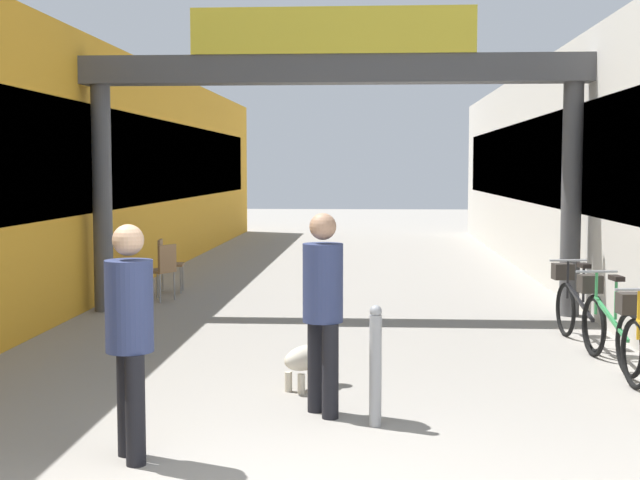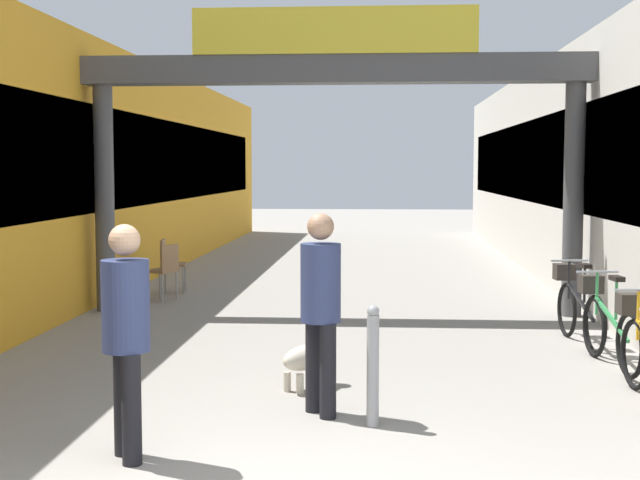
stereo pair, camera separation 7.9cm
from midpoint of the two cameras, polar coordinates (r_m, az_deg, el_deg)
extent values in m
cube|color=gold|center=(17.01, -15.75, 4.24)|extent=(3.00, 26.00, 4.04)
cube|color=black|center=(16.57, -10.93, 5.02)|extent=(0.04, 23.40, 1.62)
cube|color=beige|center=(16.62, 19.63, 4.14)|extent=(3.00, 26.00, 4.04)
cube|color=black|center=(16.29, 14.61, 4.97)|extent=(0.04, 23.40, 1.62)
cylinder|color=#4C4C4F|center=(13.30, -13.46, 2.57)|extent=(0.28, 0.28, 3.27)
cylinder|color=#4C4C4F|center=(12.97, 16.08, 2.47)|extent=(0.28, 0.28, 3.27)
cube|color=#4C4C4F|center=(12.77, 1.14, 10.85)|extent=(7.40, 0.44, 0.39)
cube|color=yellow|center=(12.64, 1.09, 13.28)|extent=(3.96, 0.10, 0.64)
cylinder|color=black|center=(7.69, -0.12, -8.05)|extent=(0.19, 0.19, 0.80)
cylinder|color=black|center=(7.49, 0.81, -8.40)|extent=(0.19, 0.19, 0.80)
cylinder|color=navy|center=(7.46, 0.34, -2.75)|extent=(0.47, 0.47, 0.66)
sphere|color=tan|center=(7.41, 0.34, 0.87)|extent=(0.31, 0.31, 0.23)
cylinder|color=black|center=(6.49, -11.63, -10.59)|extent=(0.19, 0.19, 0.79)
cylinder|color=black|center=(6.71, -12.14, -10.08)|extent=(0.19, 0.19, 0.79)
cylinder|color=navy|center=(6.45, -11.99, -4.14)|extent=(0.46, 0.46, 0.65)
sphere|color=tan|center=(6.40, -12.06, 0.00)|extent=(0.30, 0.30, 0.22)
ellipsoid|color=beige|center=(8.47, -0.70, -7.53)|extent=(0.53, 0.63, 0.23)
sphere|color=beige|center=(8.66, 0.37, -6.71)|extent=(0.27, 0.27, 0.20)
sphere|color=white|center=(8.61, 0.02, -7.41)|extent=(0.19, 0.19, 0.14)
cylinder|color=beige|center=(8.70, -0.39, -8.62)|extent=(0.10, 0.10, 0.19)
cylinder|color=beige|center=(8.61, 0.43, -8.76)|extent=(0.10, 0.10, 0.19)
cylinder|color=beige|center=(8.43, -1.85, -9.05)|extent=(0.10, 0.10, 0.19)
cylinder|color=beige|center=(8.34, -1.02, -9.20)|extent=(0.10, 0.10, 0.19)
torus|color=black|center=(8.96, 19.73, -6.91)|extent=(0.10, 0.67, 0.67)
cylinder|color=gold|center=(8.84, 19.94, -4.57)|extent=(0.03, 0.03, 0.46)
cylinder|color=gray|center=(8.81, 19.98, -3.03)|extent=(0.46, 0.07, 0.03)
cube|color=#332D28|center=(9.01, 19.50, -3.87)|extent=(0.26, 0.22, 0.20)
torus|color=black|center=(10.33, 17.35, -5.34)|extent=(0.12, 0.67, 0.67)
torus|color=black|center=(9.39, 19.44, -6.38)|extent=(0.12, 0.67, 0.67)
cube|color=#338C4C|center=(9.83, 18.37, -4.80)|extent=(0.14, 0.94, 0.34)
cylinder|color=#338C4C|center=(9.69, 18.65, -3.63)|extent=(0.04, 0.04, 0.42)
cube|color=black|center=(9.66, 18.69, -2.34)|extent=(0.12, 0.23, 0.05)
cylinder|color=#338C4C|center=(10.22, 17.51, -3.30)|extent=(0.04, 0.04, 0.46)
cylinder|color=gray|center=(10.19, 17.55, -1.96)|extent=(0.46, 0.08, 0.03)
cube|color=#332D28|center=(10.40, 17.15, -2.71)|extent=(0.26, 0.22, 0.20)
torus|color=black|center=(11.46, 15.71, -4.33)|extent=(0.12, 0.67, 0.67)
torus|color=black|center=(10.51, 17.41, -5.18)|extent=(0.12, 0.67, 0.67)
cube|color=black|center=(10.96, 16.55, -3.81)|extent=(0.14, 0.94, 0.34)
cylinder|color=black|center=(10.81, 16.78, -2.75)|extent=(0.04, 0.04, 0.42)
cube|color=black|center=(10.79, 16.80, -1.59)|extent=(0.12, 0.23, 0.05)
cylinder|color=black|center=(11.35, 15.85, -2.48)|extent=(0.04, 0.04, 0.46)
cylinder|color=gray|center=(11.33, 15.87, -1.28)|extent=(0.46, 0.08, 0.03)
cube|color=#332D28|center=(11.53, 15.55, -1.97)|extent=(0.26, 0.22, 0.20)
cylinder|color=gray|center=(7.27, 3.72, -8.36)|extent=(0.10, 0.10, 0.91)
sphere|color=gray|center=(7.17, 3.74, -4.58)|extent=(0.10, 0.10, 0.10)
cylinder|color=gray|center=(14.25, -10.94, -2.96)|extent=(0.04, 0.04, 0.45)
cylinder|color=gray|center=(14.50, -10.06, -2.81)|extent=(0.04, 0.04, 0.45)
cylinder|color=gray|center=(14.03, -9.90, -3.06)|extent=(0.04, 0.04, 0.45)
cylinder|color=gray|center=(14.29, -9.02, -2.91)|extent=(0.04, 0.04, 0.45)
cube|color=olive|center=(14.24, -9.99, -1.96)|extent=(0.54, 0.54, 0.04)
cube|color=olive|center=(14.10, -9.45, -1.11)|extent=(0.21, 0.38, 0.40)
cylinder|color=gray|center=(15.31, -8.47, -2.40)|extent=(0.03, 0.03, 0.45)
cylinder|color=gray|center=(14.98, -8.60, -2.56)|extent=(0.03, 0.03, 0.45)
cylinder|color=gray|center=(15.35, -9.73, -2.40)|extent=(0.03, 0.03, 0.45)
cylinder|color=gray|center=(15.01, -9.89, -2.56)|extent=(0.03, 0.03, 0.45)
cube|color=olive|center=(15.13, -9.18, -1.56)|extent=(0.45, 0.45, 0.04)
cube|color=olive|center=(15.13, -9.87, -0.73)|extent=(0.09, 0.40, 0.40)
camera|label=1|loc=(0.04, -89.77, 0.02)|focal=50.00mm
camera|label=2|loc=(0.04, 90.23, -0.02)|focal=50.00mm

